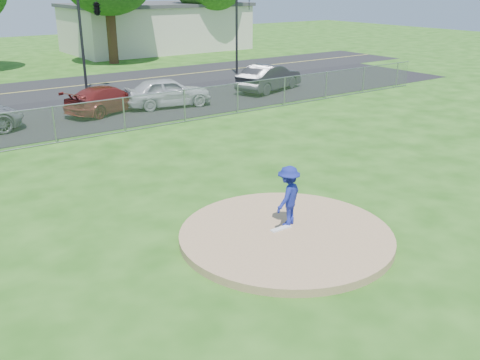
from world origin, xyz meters
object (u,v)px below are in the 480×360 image
object	(u,v)px
traffic_signal_right	(239,25)
commercial_building	(157,27)
parked_car_pearl	(168,92)
parked_car_charcoal	(269,77)
traffic_signal_center	(95,10)
pitcher	(288,196)
parked_car_darkred	(107,99)

from	to	relation	value
traffic_signal_right	commercial_building	bearing A→B (deg)	83.71
traffic_signal_right	parked_car_pearl	distance (m)	11.70
commercial_building	parked_car_charcoal	size ratio (longest dim) A/B	3.45
traffic_signal_center	parked_car_pearl	size ratio (longest dim) A/B	1.26
commercial_building	pitcher	world-z (taller)	commercial_building
parked_car_darkred	parked_car_pearl	world-z (taller)	parked_car_pearl
traffic_signal_center	traffic_signal_right	distance (m)	10.34
pitcher	parked_car_darkred	xyz separation A→B (m)	(1.54, 15.65, -0.33)
parked_car_darkred	parked_car_pearl	bearing A→B (deg)	-122.02
parked_car_darkred	parked_car_charcoal	world-z (taller)	parked_car_charcoal
commercial_building	traffic_signal_right	size ratio (longest dim) A/B	2.93
parked_car_pearl	commercial_building	bearing A→B (deg)	-15.04
traffic_signal_right	parked_car_charcoal	distance (m)	7.15
parked_car_darkred	parked_car_pearl	size ratio (longest dim) A/B	1.02
parked_car_darkred	parked_car_charcoal	size ratio (longest dim) A/B	0.96
traffic_signal_right	pitcher	size ratio (longest dim) A/B	3.52
pitcher	parked_car_charcoal	size ratio (longest dim) A/B	0.33
traffic_signal_center	parked_car_charcoal	bearing A→B (deg)	-38.15
pitcher	parked_car_darkred	size ratio (longest dim) A/B	0.35
commercial_building	traffic_signal_right	distance (m)	16.14
commercial_building	pitcher	size ratio (longest dim) A/B	10.31
commercial_building	traffic_signal_center	distance (m)	20.17
traffic_signal_right	pitcher	world-z (taller)	traffic_signal_right
commercial_building	parked_car_charcoal	distance (m)	22.68
traffic_signal_center	pitcher	distance (m)	22.26
parked_car_charcoal	commercial_building	bearing A→B (deg)	-28.47
pitcher	parked_car_pearl	size ratio (longest dim) A/B	0.36
commercial_building	pitcher	distance (m)	40.81
pitcher	parked_car_pearl	world-z (taller)	pitcher
traffic_signal_right	parked_car_pearl	world-z (taller)	traffic_signal_right
parked_car_darkred	parked_car_charcoal	distance (m)	10.09
commercial_building	parked_car_darkred	size ratio (longest dim) A/B	3.60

